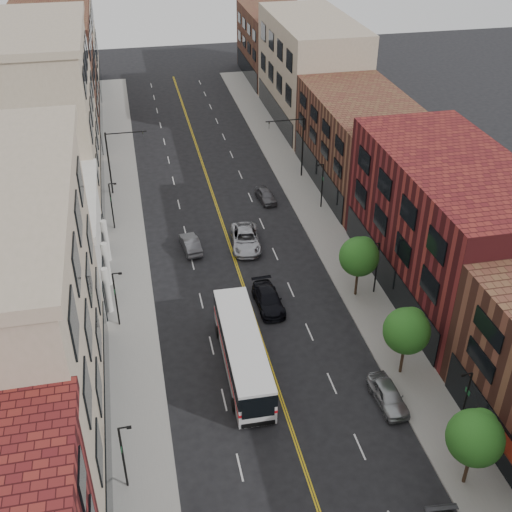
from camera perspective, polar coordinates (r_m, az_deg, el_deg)
sidewalk_left at (r=62.98m, az=-11.43°, el=0.26°), size 4.00×110.00×0.15m
sidewalk_right at (r=65.64m, az=6.21°, el=2.20°), size 4.00×110.00×0.15m
bldg_l_tanoffice at (r=40.65m, az=-21.47°, el=-6.56°), size 10.00×22.00×18.00m
bldg_l_white at (r=58.12m, az=-18.56°, el=0.68°), size 10.00×14.00×8.00m
bldg_l_far_a at (r=71.30m, az=-18.35°, el=11.24°), size 10.00×20.00×18.00m
bldg_l_far_b at (r=90.66m, az=-17.36°, el=14.85°), size 10.00×20.00×15.00m
bldg_l_far_c at (r=107.40m, az=-17.10°, el=18.94°), size 10.00×16.00×20.00m
bldg_r_mid at (r=56.59m, az=16.67°, el=2.49°), size 10.00×22.00×12.00m
bldg_r_far_a at (r=74.06m, az=9.37°, el=9.91°), size 10.00×20.00×10.00m
bldg_r_far_b at (r=92.11m, az=4.89°, el=16.11°), size 10.00×22.00×14.00m
bldg_r_far_c at (r=111.11m, az=1.85°, el=18.30°), size 10.00×18.00×11.00m
tree_r_1 at (r=40.99m, az=18.98°, el=-14.87°), size 3.40×3.40×5.59m
tree_r_2 at (r=47.24m, az=13.32°, el=-6.35°), size 3.40×3.40×5.59m
tree_r_3 at (r=54.62m, az=9.22°, el=0.08°), size 3.40×3.40×5.59m
lamp_l_1 at (r=40.32m, az=-11.70°, el=-16.85°), size 0.81×0.55×5.05m
lamp_l_2 at (r=52.25m, az=-12.33°, el=-3.52°), size 0.81×0.55×5.05m
lamp_l_3 at (r=65.93m, az=-12.69°, el=4.58°), size 0.81×0.55×5.05m
lamp_r_1 at (r=44.72m, az=18.11°, el=-11.92°), size 0.81×0.55×5.05m
lamp_r_2 at (r=55.72m, az=10.65°, el=-0.78°), size 0.81×0.55×5.05m
lamp_r_3 at (r=68.71m, az=5.88°, el=6.45°), size 0.81×0.55×5.05m
signal_mast_left at (r=72.42m, az=-12.44°, el=8.73°), size 4.49×0.18×7.20m
signal_mast_right at (r=74.81m, az=3.63°, el=10.23°), size 4.49×0.18×7.20m
city_bus at (r=47.81m, az=-1.20°, el=-8.34°), size 3.12×12.22×3.13m
car_parked_far at (r=46.85m, az=11.66°, el=-12.03°), size 1.96×4.46×1.50m
car_lane_behind at (r=62.30m, az=-5.83°, el=1.09°), size 1.93×4.38×1.40m
car_lane_a at (r=54.49m, az=1.10°, el=-3.87°), size 2.26×5.16×1.48m
car_lane_b at (r=62.53m, az=-0.93°, el=1.53°), size 3.37×6.20×1.65m
car_lane_c at (r=70.88m, az=0.87°, el=5.41°), size 2.04×4.07×1.33m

